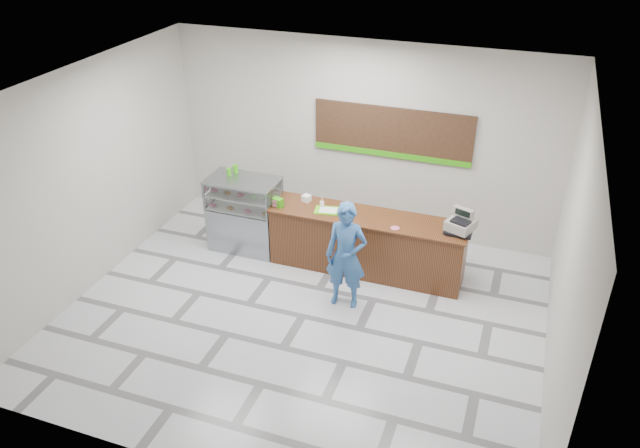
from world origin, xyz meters
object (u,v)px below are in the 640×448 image
(sales_counter, at_px, (367,243))
(cash_register, at_px, (461,224))
(customer, at_px, (346,256))
(display_case, at_px, (245,213))
(serving_tray, at_px, (327,210))

(sales_counter, height_order, cash_register, cash_register)
(sales_counter, distance_m, customer, 1.06)
(display_case, bearing_deg, serving_tray, -1.98)
(serving_tray, bearing_deg, cash_register, -9.13)
(display_case, distance_m, serving_tray, 1.58)
(sales_counter, relative_size, cash_register, 6.38)
(display_case, height_order, serving_tray, display_case)
(cash_register, bearing_deg, sales_counter, -159.59)
(display_case, relative_size, cash_register, 2.60)
(serving_tray, relative_size, customer, 0.26)
(display_case, xyz_separation_m, cash_register, (3.70, -0.01, 0.49))
(cash_register, xyz_separation_m, customer, (-1.52, -0.99, -0.30))
(display_case, height_order, customer, customer)
(cash_register, height_order, serving_tray, cash_register)
(display_case, relative_size, serving_tray, 3.02)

